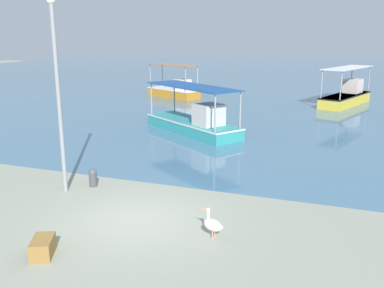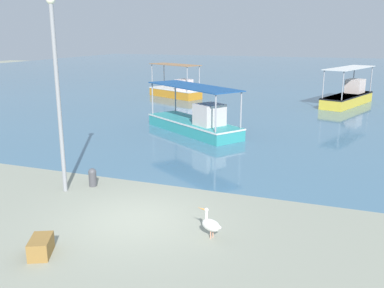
{
  "view_description": "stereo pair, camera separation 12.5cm",
  "coord_description": "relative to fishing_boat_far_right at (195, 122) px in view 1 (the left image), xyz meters",
  "views": [
    {
      "loc": [
        5.39,
        -10.16,
        5.21
      ],
      "look_at": [
        -0.31,
        5.54,
        0.89
      ],
      "focal_mm": 40.0,
      "sensor_mm": 36.0,
      "label": 1
    },
    {
      "loc": [
        5.51,
        -10.12,
        5.21
      ],
      "look_at": [
        -0.31,
        5.54,
        0.89
      ],
      "focal_mm": 40.0,
      "sensor_mm": 36.0,
      "label": 2
    }
  ],
  "objects": [
    {
      "name": "fishing_boat_far_right",
      "position": [
        0.0,
        0.0,
        0.0
      ],
      "size": [
        6.39,
        5.18,
        2.51
      ],
      "color": "teal",
      "rests_on": "harbor_water"
    },
    {
      "name": "cargo_crate",
      "position": [
        0.99,
        -13.74,
        -0.39
      ],
      "size": [
        0.78,
        0.94,
        0.44
      ],
      "primitive_type": "cube",
      "rotation": [
        0.0,
        0.0,
        2.03
      ],
      "color": "olive",
      "rests_on": "ground"
    },
    {
      "name": "lamp_post",
      "position": [
        -1.16,
        -9.88,
        2.93
      ],
      "size": [
        0.28,
        0.28,
        6.36
      ],
      "color": "gray",
      "rests_on": "ground"
    },
    {
      "name": "fishing_boat_far_left",
      "position": [
        -6.1,
        12.04,
        0.01
      ],
      "size": [
        5.21,
        3.66,
        2.74
      ],
      "color": "orange",
      "rests_on": "harbor_water"
    },
    {
      "name": "mooring_bollard",
      "position": [
        -0.55,
        -9.13,
        -0.26
      ],
      "size": [
        0.28,
        0.28,
        0.65
      ],
      "color": "#47474C",
      "rests_on": "ground"
    },
    {
      "name": "harbor_water",
      "position": [
        2.18,
        36.86,
        -0.61
      ],
      "size": [
        110.0,
        90.0,
        0.0
      ],
      "primitive_type": "cube",
      "color": "#47718D",
      "rests_on": "ground"
    },
    {
      "name": "ground",
      "position": [
        2.18,
        -11.14,
        -0.61
      ],
      "size": [
        120.0,
        120.0,
        0.0
      ],
      "primitive_type": "plane",
      "color": "gray"
    },
    {
      "name": "pelican",
      "position": [
        4.57,
        -11.44,
        -0.24
      ],
      "size": [
        0.78,
        0.46,
        0.8
      ],
      "color": "#E0997A",
      "rests_on": "ground"
    },
    {
      "name": "fishing_boat_near_left",
      "position": [
        7.58,
        12.86,
        0.07
      ],
      "size": [
        3.72,
        6.6,
        2.8
      ],
      "color": "gold",
      "rests_on": "harbor_water"
    }
  ]
}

